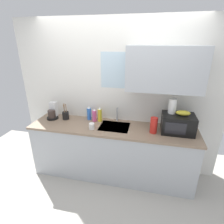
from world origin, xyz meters
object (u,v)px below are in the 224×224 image
(microwave, at_px, (178,124))
(banana_bunch, at_px, (183,113))
(dish_soap_bottle_pink, at_px, (94,115))
(coffee_maker, at_px, (53,112))
(utensil_crock, at_px, (66,115))
(paper_towel_roll, at_px, (172,106))
(dish_soap_bottle_yellow, at_px, (100,115))
(mug_white, at_px, (92,126))
(cereal_canister, at_px, (154,125))
(dish_soap_bottle_blue, at_px, (89,113))

(microwave, xyz_separation_m, banana_bunch, (0.05, 0.00, 0.17))
(dish_soap_bottle_pink, bearing_deg, coffee_maker, -176.57)
(coffee_maker, relative_size, utensil_crock, 0.99)
(utensil_crock, bearing_deg, paper_towel_roll, -0.66)
(dish_soap_bottle_yellow, height_order, mug_white, dish_soap_bottle_yellow)
(microwave, distance_m, banana_bunch, 0.18)
(coffee_maker, distance_m, mug_white, 0.83)
(paper_towel_roll, distance_m, utensil_crock, 1.74)
(banana_bunch, xyz_separation_m, dish_soap_bottle_yellow, (-1.26, 0.12, -0.19))
(microwave, xyz_separation_m, utensil_crock, (-1.81, 0.07, -0.06))
(banana_bunch, distance_m, cereal_canister, 0.44)
(banana_bunch, distance_m, dish_soap_bottle_blue, 1.48)
(paper_towel_roll, relative_size, utensil_crock, 0.78)
(cereal_canister, bearing_deg, dish_soap_bottle_blue, 167.07)
(dish_soap_bottle_pink, relative_size, mug_white, 2.34)
(coffee_maker, distance_m, dish_soap_bottle_pink, 0.74)
(banana_bunch, bearing_deg, cereal_canister, -165.62)
(microwave, xyz_separation_m, mug_white, (-1.25, -0.19, -0.09))
(banana_bunch, xyz_separation_m, coffee_maker, (-2.09, 0.06, -0.20))
(dish_soap_bottle_pink, height_order, mug_white, dish_soap_bottle_pink)
(microwave, distance_m, coffee_maker, 2.04)
(coffee_maker, bearing_deg, utensil_crock, 2.86)
(banana_bunch, xyz_separation_m, dish_soap_bottle_pink, (-1.35, 0.10, -0.20))
(utensil_crock, bearing_deg, mug_white, -25.09)
(paper_towel_roll, height_order, utensil_crock, paper_towel_roll)
(banana_bunch, bearing_deg, microwave, -178.23)
(dish_soap_bottle_yellow, xyz_separation_m, dish_soap_bottle_pink, (-0.09, -0.02, -0.01))
(coffee_maker, relative_size, dish_soap_bottle_pink, 1.26)
(banana_bunch, bearing_deg, dish_soap_bottle_yellow, 174.50)
(dish_soap_bottle_blue, height_order, cereal_canister, dish_soap_bottle_blue)
(mug_white, bearing_deg, paper_towel_roll, 11.74)
(banana_bunch, distance_m, mug_white, 1.34)
(microwave, relative_size, dish_soap_bottle_blue, 1.94)
(dish_soap_bottle_pink, bearing_deg, dish_soap_bottle_blue, 157.91)
(banana_bunch, bearing_deg, dish_soap_bottle_blue, 174.29)
(dish_soap_bottle_pink, bearing_deg, mug_white, -80.40)
(banana_bunch, bearing_deg, utensil_crock, 177.85)
(coffee_maker, bearing_deg, dish_soap_bottle_blue, 7.96)
(microwave, bearing_deg, banana_bunch, 1.77)
(paper_towel_roll, xyz_separation_m, dish_soap_bottle_pink, (-1.20, 0.05, -0.28))
(dish_soap_bottle_blue, xyz_separation_m, mug_white, (0.16, -0.34, -0.06))
(banana_bunch, bearing_deg, dish_soap_bottle_pink, 175.67)
(utensil_crock, bearing_deg, banana_bunch, -2.15)
(dish_soap_bottle_pink, distance_m, utensil_crock, 0.51)
(microwave, distance_m, dish_soap_bottle_blue, 1.42)
(banana_bunch, distance_m, dish_soap_bottle_pink, 1.37)
(mug_white, bearing_deg, dish_soap_bottle_pink, 99.60)
(microwave, distance_m, utensil_crock, 1.81)
(microwave, distance_m, mug_white, 1.27)
(coffee_maker, bearing_deg, microwave, -1.68)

